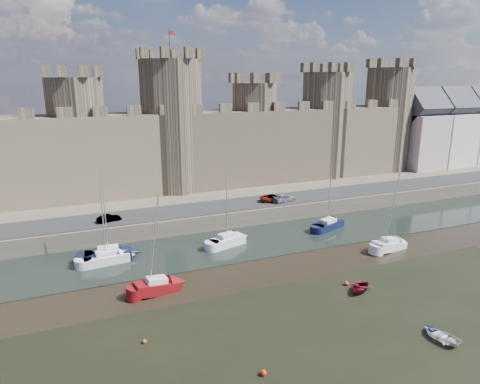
{
  "coord_description": "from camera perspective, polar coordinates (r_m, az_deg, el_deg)",
  "views": [
    {
      "loc": [
        -15.72,
        -27.79,
        22.5
      ],
      "look_at": [
        4.46,
        22.0,
        8.06
      ],
      "focal_mm": 32.0,
      "sensor_mm": 36.0,
      "label": 1
    }
  ],
  "objects": [
    {
      "name": "townhouses",
      "position": [
        114.87,
        27.8,
        7.38
      ],
      "size": [
        35.5,
        9.05,
        18.13
      ],
      "color": "#C5A8A8",
      "rests_on": "quay"
    },
    {
      "name": "car_3",
      "position": [
        70.98,
        4.53,
        -0.85
      ],
      "size": [
        4.86,
        3.2,
        1.24
      ],
      "primitive_type": "imported",
      "rotation": [
        0.0,
        0.0,
        1.3
      ],
      "color": "gray",
      "rests_on": "quay"
    },
    {
      "name": "car_2",
      "position": [
        71.16,
        5.94,
        -0.83
      ],
      "size": [
        4.67,
        2.82,
        1.27
      ],
      "primitive_type": "imported",
      "rotation": [
        0.0,
        0.0,
        1.83
      ],
      "color": "gray",
      "rests_on": "quay"
    },
    {
      "name": "buoy_2",
      "position": [
        36.19,
        3.13,
        -22.93
      ],
      "size": [
        0.49,
        0.49,
        0.49
      ],
      "primitive_type": "sphere",
      "color": "red",
      "rests_on": "ground"
    },
    {
      "name": "car_1",
      "position": [
        63.87,
        -17.07,
        -3.38
      ],
      "size": [
        3.51,
        1.92,
        1.1
      ],
      "primitive_type": "imported",
      "rotation": [
        0.0,
        0.0,
        1.81
      ],
      "color": "gray",
      "rests_on": "quay"
    },
    {
      "name": "quay",
      "position": [
        91.69,
        -11.58,
        1.33
      ],
      "size": [
        160.0,
        60.0,
        2.5
      ],
      "primitive_type": "cube",
      "color": "#4C443A",
      "rests_on": "ground"
    },
    {
      "name": "sailboat_2",
      "position": [
        59.1,
        -1.74,
        -6.44
      ],
      "size": [
        5.48,
        3.38,
        11.06
      ],
      "rotation": [
        0.0,
        0.0,
        0.29
      ],
      "color": "silver",
      "rests_on": "ground"
    },
    {
      "name": "dinghy_5",
      "position": [
        44.41,
        24.2,
        -16.32
      ],
      "size": [
        1.27,
        1.45,
        0.73
      ],
      "primitive_type": "imported",
      "rotation": [
        1.57,
        0.0,
        -0.05
      ],
      "color": "navy",
      "rests_on": "ground"
    },
    {
      "name": "sailboat_5",
      "position": [
        61.23,
        19.27,
        -6.63
      ],
      "size": [
        5.31,
        2.8,
        10.9
      ],
      "rotation": [
        0.0,
        0.0,
        0.17
      ],
      "color": "silver",
      "rests_on": "ground"
    },
    {
      "name": "sailboat_1",
      "position": [
        57.08,
        -17.14,
        -7.93
      ],
      "size": [
        5.85,
        2.69,
        11.39
      ],
      "rotation": [
        0.0,
        0.0,
        -0.09
      ],
      "color": "black",
      "rests_on": "ground"
    },
    {
      "name": "dinghy_2",
      "position": [
        43.7,
        25.22,
        -17.0
      ],
      "size": [
        2.79,
        3.64,
        0.7
      ],
      "primitive_type": "imported",
      "rotation": [
        1.57,
        0.0,
        3.26
      ],
      "color": "silver",
      "rests_on": "ground"
    },
    {
      "name": "water_channel",
      "position": [
        58.6,
        -4.82,
        -7.55
      ],
      "size": [
        160.0,
        12.0,
        0.08
      ],
      "primitive_type": "cube",
      "color": "black",
      "rests_on": "ground"
    },
    {
      "name": "road",
      "position": [
        66.81,
        -7.43,
        -2.46
      ],
      "size": [
        160.0,
        7.0,
        0.1
      ],
      "primitive_type": "cube",
      "color": "black",
      "rests_on": "quay"
    },
    {
      "name": "sailboat_4",
      "position": [
        47.88,
        -11.02,
        -12.19
      ],
      "size": [
        5.11,
        2.62,
        11.4
      ],
      "rotation": [
        0.0,
        0.0,
        0.15
      ],
      "color": "maroon",
      "rests_on": "ground"
    },
    {
      "name": "buoy_3",
      "position": [
        50.23,
        14.02,
        -11.75
      ],
      "size": [
        0.49,
        0.49,
        0.49
      ],
      "primitive_type": "sphere",
      "color": "red",
      "rests_on": "ground"
    },
    {
      "name": "castle",
      "position": [
        78.03,
        -10.77,
        6.8
      ],
      "size": [
        108.5,
        11.0,
        29.0
      ],
      "color": "#42382B",
      "rests_on": "quay"
    },
    {
      "name": "sailboat_0",
      "position": [
        56.33,
        -17.41,
        -8.36
      ],
      "size": [
        5.63,
        2.64,
        10.2
      ],
      "rotation": [
        0.0,
        0.0,
        0.1
      ],
      "color": "silver",
      "rests_on": "ground"
    },
    {
      "name": "buoy_1",
      "position": [
        40.41,
        -12.62,
        -18.87
      ],
      "size": [
        0.39,
        0.39,
        0.39
      ],
      "primitive_type": "sphere",
      "color": "#CD4D09",
      "rests_on": "ground"
    },
    {
      "name": "dinghy_4",
      "position": [
        49.27,
        15.66,
        -12.27
      ],
      "size": [
        4.24,
        4.07,
        0.72
      ],
      "primitive_type": "imported",
      "rotation": [
        1.57,
        0.0,
        5.37
      ],
      "color": "maroon",
      "rests_on": "ground"
    },
    {
      "name": "sailboat_3",
      "position": [
        66.99,
        11.68,
        -4.23
      ],
      "size": [
        5.88,
        3.91,
        9.61
      ],
      "rotation": [
        0.0,
        0.0,
        0.36
      ],
      "color": "black",
      "rests_on": "ground"
    },
    {
      "name": "ground",
      "position": [
        39.06,
        6.47,
        -20.24
      ],
      "size": [
        160.0,
        160.0,
        0.0
      ],
      "primitive_type": "plane",
      "color": "black",
      "rests_on": "ground"
    }
  ]
}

